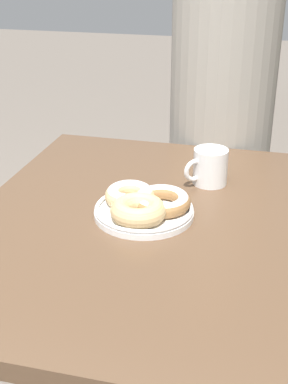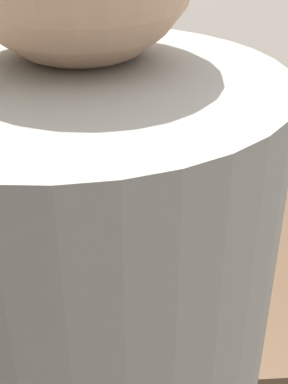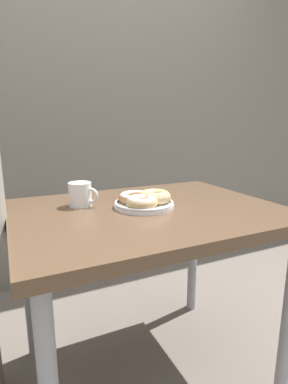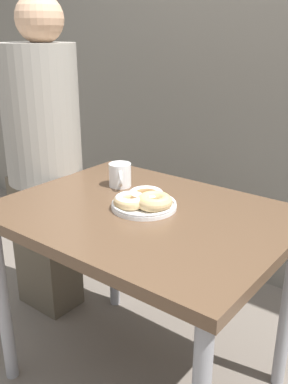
# 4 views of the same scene
# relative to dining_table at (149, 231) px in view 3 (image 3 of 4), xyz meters

# --- Properties ---
(wall_back) EXTENTS (8.00, 0.05, 2.60)m
(wall_back) POSITION_rel_dining_table_xyz_m (0.00, 1.00, 0.65)
(wall_back) COLOR slate
(wall_back) RESTS_ON ground_plane
(dining_table) EXTENTS (0.99, 0.75, 0.74)m
(dining_table) POSITION_rel_dining_table_xyz_m (0.00, 0.00, 0.00)
(dining_table) COLOR brown
(dining_table) RESTS_ON ground_plane
(donut_plate) EXTENTS (0.23, 0.23, 0.06)m
(donut_plate) POSITION_rel_dining_table_xyz_m (-0.01, 0.02, 0.12)
(donut_plate) COLOR white
(donut_plate) RESTS_ON dining_table
(coffee_mug) EXTENTS (0.10, 0.11, 0.09)m
(coffee_mug) POSITION_rel_dining_table_xyz_m (-0.23, 0.14, 0.14)
(coffee_mug) COLOR white
(coffee_mug) RESTS_ON dining_table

